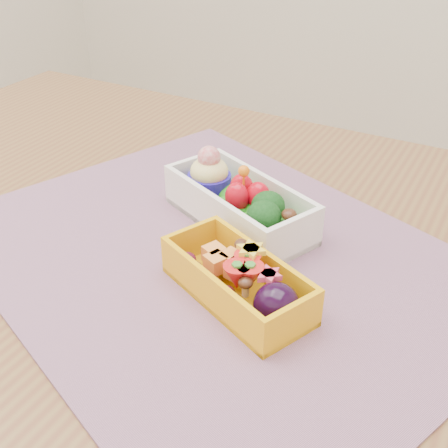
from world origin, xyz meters
The scene contains 4 objects.
table centered at (0.00, 0.00, 0.65)m, with size 1.20×0.80×0.75m.
placemat centered at (-0.01, 0.02, 0.75)m, with size 0.52×0.40×0.00m, color gray.
bento_white centered at (-0.02, 0.09, 0.78)m, with size 0.19×0.14×0.07m.
bento_yellow centered at (0.04, -0.03, 0.77)m, with size 0.16×0.12×0.05m.
Camera 1 is at (0.22, -0.38, 1.08)m, focal length 45.28 mm.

